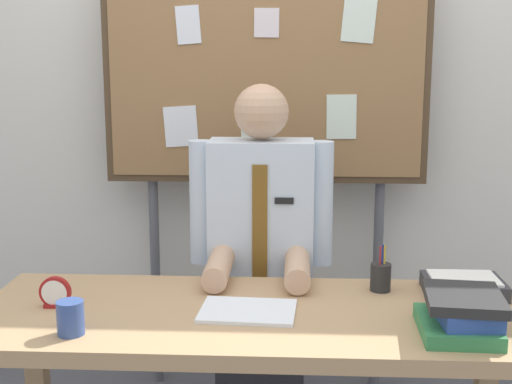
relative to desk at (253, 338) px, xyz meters
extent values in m
cube|color=silver|center=(0.00, 1.15, 0.71)|extent=(6.40, 0.08, 2.70)
cube|color=tan|center=(0.00, 0.00, 0.07)|extent=(1.76, 0.68, 0.05)
cube|color=tan|center=(-0.82, 0.28, -0.30)|extent=(0.07, 0.07, 0.68)
cube|color=#2D2D33|center=(0.00, 0.54, -0.42)|extent=(0.34, 0.30, 0.44)
cube|color=silver|center=(0.00, 0.54, 0.19)|extent=(0.40, 0.22, 0.77)
sphere|color=tan|center=(0.00, 0.54, 0.68)|extent=(0.21, 0.21, 0.21)
cylinder|color=silver|center=(-0.23, 0.52, 0.33)|extent=(0.09, 0.09, 0.48)
cylinder|color=silver|center=(0.23, 0.52, 0.33)|extent=(0.09, 0.09, 0.48)
cylinder|color=tan|center=(-0.14, 0.28, 0.14)|extent=(0.09, 0.30, 0.09)
cylinder|color=tan|center=(0.14, 0.28, 0.14)|extent=(0.09, 0.30, 0.09)
cube|color=brown|center=(0.00, 0.43, 0.24)|extent=(0.06, 0.01, 0.50)
cube|color=black|center=(0.09, 0.43, 0.36)|extent=(0.07, 0.01, 0.02)
cube|color=#4C3823|center=(0.00, 0.95, 0.82)|extent=(1.40, 0.05, 0.96)
cube|color=olive|center=(0.00, 0.94, 0.82)|extent=(1.34, 0.04, 0.90)
cylinder|color=#59595E|center=(-0.51, 0.98, -0.14)|extent=(0.04, 0.04, 1.00)
cylinder|color=#59595E|center=(0.51, 0.98, -0.14)|extent=(0.04, 0.04, 1.00)
cube|color=white|center=(-0.33, 0.91, 1.01)|extent=(0.11, 0.00, 0.17)
cube|color=silver|center=(0.01, 0.91, 1.02)|extent=(0.11, 0.00, 0.12)
cube|color=silver|center=(0.39, 0.91, 1.04)|extent=(0.15, 0.00, 0.21)
cube|color=white|center=(-0.37, 0.91, 0.58)|extent=(0.15, 0.00, 0.18)
cube|color=silver|center=(-0.04, 0.91, 0.59)|extent=(0.14, 0.00, 0.20)
cube|color=silver|center=(0.33, 0.91, 0.63)|extent=(0.13, 0.00, 0.19)
cube|color=#337F47|center=(0.60, -0.15, 0.11)|extent=(0.22, 0.28, 0.04)
cube|color=#2D4C99|center=(0.62, -0.15, 0.16)|extent=(0.17, 0.24, 0.05)
cube|color=#262626|center=(0.61, -0.15, 0.20)|extent=(0.24, 0.27, 0.03)
cube|color=white|center=(-0.02, -0.02, 0.10)|extent=(0.31, 0.24, 0.01)
cylinder|color=maroon|center=(-0.63, 0.00, 0.14)|extent=(0.10, 0.02, 0.10)
cylinder|color=white|center=(-0.63, -0.01, 0.14)|extent=(0.08, 0.00, 0.08)
cube|color=maroon|center=(-0.63, 0.00, 0.10)|extent=(0.07, 0.04, 0.01)
cylinder|color=#334C8C|center=(-0.51, -0.22, 0.14)|extent=(0.08, 0.08, 0.10)
cylinder|color=#262626|center=(0.42, 0.21, 0.14)|extent=(0.07, 0.07, 0.09)
cylinder|color=#263399|center=(0.43, 0.23, 0.18)|extent=(0.01, 0.01, 0.15)
cylinder|color=maroon|center=(0.42, 0.20, 0.18)|extent=(0.01, 0.01, 0.15)
cylinder|color=gold|center=(0.44, 0.22, 0.18)|extent=(0.01, 0.01, 0.15)
cube|color=#333338|center=(0.70, 0.20, 0.12)|extent=(0.26, 0.20, 0.05)
cube|color=white|center=(0.70, 0.20, 0.15)|extent=(0.22, 0.17, 0.01)
camera|label=1|loc=(0.12, -2.06, 0.87)|focal=48.41mm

